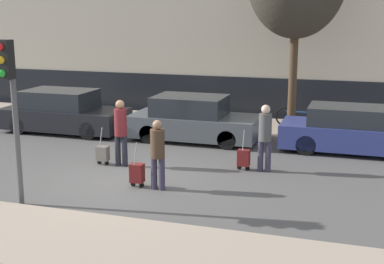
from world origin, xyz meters
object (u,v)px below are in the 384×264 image
(parked_car_1, at_px, (193,120))
(parked_bicycle, at_px, (300,117))
(trolley_center, at_px, (137,173))
(parked_car_0, at_px, (63,113))
(parked_car_2, at_px, (354,131))
(pedestrian_left, at_px, (121,129))
(pedestrian_right, at_px, (265,134))
(traffic_light, at_px, (10,89))
(pedestrian_center, at_px, (158,151))
(trolley_left, at_px, (103,153))
(trolley_right, at_px, (244,158))

(parked_car_1, relative_size, parked_bicycle, 2.37)
(trolley_center, xyz_separation_m, parked_bicycle, (3.03, 7.54, 0.15))
(parked_car_0, height_order, parked_car_2, parked_car_0)
(parked_car_1, xyz_separation_m, pedestrian_left, (-0.97, -3.49, 0.37))
(pedestrian_right, xyz_separation_m, traffic_light, (-4.65, -4.23, 1.55))
(parked_car_1, distance_m, pedestrian_center, 5.10)
(traffic_light, bearing_deg, trolley_left, 85.58)
(pedestrian_left, distance_m, pedestrian_center, 2.29)
(parked_car_0, xyz_separation_m, traffic_light, (2.96, -6.86, 1.89))
(trolley_left, bearing_deg, trolley_right, 10.10)
(parked_car_0, distance_m, trolley_right, 7.56)
(parked_car_2, bearing_deg, pedestrian_center, -130.70)
(parked_car_2, bearing_deg, trolley_right, -133.89)
(parked_car_2, bearing_deg, parked_car_0, -179.00)
(trolley_center, height_order, traffic_light, traffic_light)
(pedestrian_left, xyz_separation_m, trolley_left, (-0.55, -0.04, -0.74))
(parked_car_0, height_order, parked_car_1, parked_car_0)
(parked_car_0, height_order, pedestrian_center, pedestrian_center)
(pedestrian_left, distance_m, trolley_left, 0.92)
(pedestrian_left, height_order, traffic_light, traffic_light)
(pedestrian_left, xyz_separation_m, pedestrian_center, (1.68, -1.56, -0.10))
(parked_car_1, bearing_deg, pedestrian_center, -82.03)
(trolley_right, height_order, traffic_light, traffic_light)
(parked_car_2, relative_size, pedestrian_right, 2.44)
(trolley_right, xyz_separation_m, traffic_light, (-4.10, -4.18, 2.24))
(trolley_left, height_order, pedestrian_right, pedestrian_right)
(traffic_light, xyz_separation_m, parked_bicycle, (4.98, 9.55, -2.08))
(pedestrian_left, relative_size, pedestrian_center, 1.09)
(parked_car_1, relative_size, pedestrian_left, 2.28)
(pedestrian_left, bearing_deg, parked_bicycle, 51.31)
(pedestrian_center, bearing_deg, pedestrian_right, 48.47)
(parked_car_2, height_order, pedestrian_right, pedestrian_right)
(pedestrian_left, relative_size, parked_bicycle, 1.04)
(trolley_left, distance_m, parked_bicycle, 7.66)
(pedestrian_center, distance_m, traffic_light, 3.58)
(parked_bicycle, bearing_deg, parked_car_0, -161.30)
(pedestrian_center, distance_m, parked_bicycle, 7.97)
(pedestrian_center, bearing_deg, trolley_left, 147.99)
(parked_car_1, height_order, parked_car_2, parked_car_1)
(parked_car_0, relative_size, trolley_center, 3.91)
(parked_car_0, xyz_separation_m, trolley_left, (3.23, -3.36, -0.37))
(trolley_center, bearing_deg, parked_car_1, 91.78)
(parked_car_2, distance_m, pedestrian_right, 3.58)
(trolley_left, bearing_deg, parked_car_1, 66.65)
(trolley_right, distance_m, traffic_light, 6.27)
(pedestrian_center, bearing_deg, parked_bicycle, 74.10)
(pedestrian_left, relative_size, trolley_right, 1.68)
(parked_car_1, bearing_deg, parked_car_0, -178.00)
(parked_car_1, distance_m, parked_bicycle, 4.06)
(parked_car_1, xyz_separation_m, pedestrian_right, (2.86, -2.80, 0.35))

